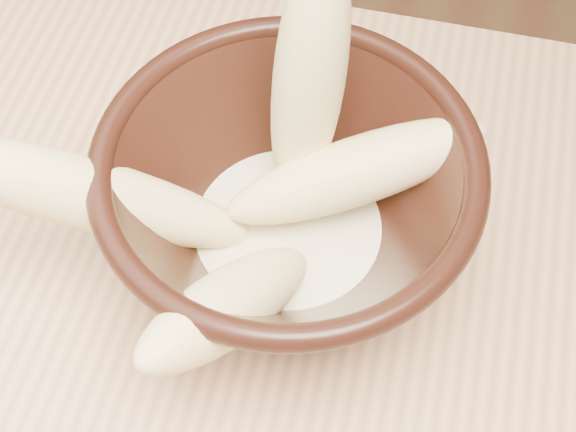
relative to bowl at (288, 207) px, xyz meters
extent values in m
cylinder|color=black|center=(0.00, 0.00, -0.06)|extent=(0.10, 0.10, 0.01)
cylinder|color=black|center=(0.00, 0.00, -0.04)|extent=(0.09, 0.09, 0.01)
torus|color=black|center=(0.00, 0.00, 0.04)|extent=(0.22, 0.22, 0.01)
cylinder|color=beige|center=(0.00, 0.00, -0.03)|extent=(0.13, 0.13, 0.02)
ellipsoid|color=#E2C885|center=(0.00, 0.04, 0.06)|extent=(0.05, 0.09, 0.18)
ellipsoid|color=#E2C885|center=(-0.10, -0.04, 0.03)|extent=(0.20, 0.10, 0.15)
ellipsoid|color=#E2C885|center=(0.04, 0.02, 0.02)|extent=(0.17, 0.11, 0.08)
ellipsoid|color=#E2C885|center=(-0.01, -0.08, 0.01)|extent=(0.10, 0.15, 0.11)
camera|label=1|loc=(0.06, -0.25, 0.40)|focal=50.00mm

